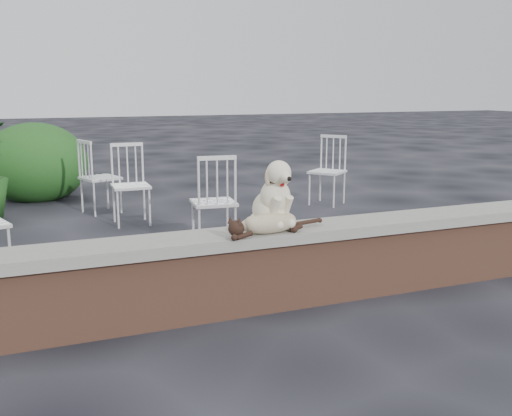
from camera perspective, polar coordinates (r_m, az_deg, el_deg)
name	(u,v)px	position (r m, az deg, el deg)	size (l,w,h in m)	color
ground	(314,299)	(4.53, 5.62, -8.81)	(60.00, 60.00, 0.00)	black
brick_wall	(314,268)	(4.45, 5.68, -5.79)	(6.00, 0.30, 0.50)	brown
capstone	(315,230)	(4.37, 5.76, -2.16)	(6.20, 0.40, 0.08)	slate
dog	(271,193)	(4.20, 1.45, 1.46)	(0.33, 0.44, 0.51)	beige
cat	(269,222)	(4.07, 1.25, -1.39)	(0.95, 0.23, 0.16)	tan
chair_c	(214,201)	(5.87, -4.15, 0.72)	(0.56, 0.56, 0.94)	white
chair_e	(100,177)	(7.72, -14.91, 2.98)	(0.56, 0.56, 0.94)	white
chair_d	(327,170)	(8.08, 6.95, 3.65)	(0.56, 0.56, 0.94)	white
chair_b	(131,185)	(6.99, -12.09, 2.24)	(0.56, 0.56, 0.94)	white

